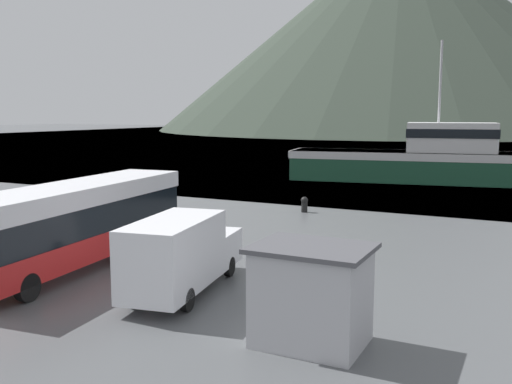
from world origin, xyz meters
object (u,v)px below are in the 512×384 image
object	(u,v)px
fishing_boat	(428,159)
storage_bin	(15,234)
tour_bus	(77,220)
delivery_van	(182,253)
dock_kiosk	(312,295)

from	to	relation	value
fishing_boat	storage_bin	size ratio (longest dim) A/B	18.57
tour_bus	delivery_van	world-z (taller)	tour_bus
delivery_van	storage_bin	distance (m)	10.08
tour_bus	storage_bin	distance (m)	4.82
delivery_van	storage_bin	xyz separation A→B (m)	(-9.87, 1.93, -0.70)
storage_bin	delivery_van	bearing A→B (deg)	-11.08
tour_bus	dock_kiosk	distance (m)	10.93
fishing_boat	tour_bus	bearing A→B (deg)	158.50
tour_bus	delivery_van	size ratio (longest dim) A/B	1.80
delivery_van	dock_kiosk	world-z (taller)	dock_kiosk
delivery_van	fishing_boat	xyz separation A→B (m)	(1.76, 33.98, 0.57)
tour_bus	fishing_boat	xyz separation A→B (m)	(7.07, 33.06, 0.12)
fishing_boat	delivery_van	bearing A→B (deg)	167.60
tour_bus	storage_bin	size ratio (longest dim) A/B	9.46
dock_kiosk	storage_bin	bearing A→B (deg)	165.46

